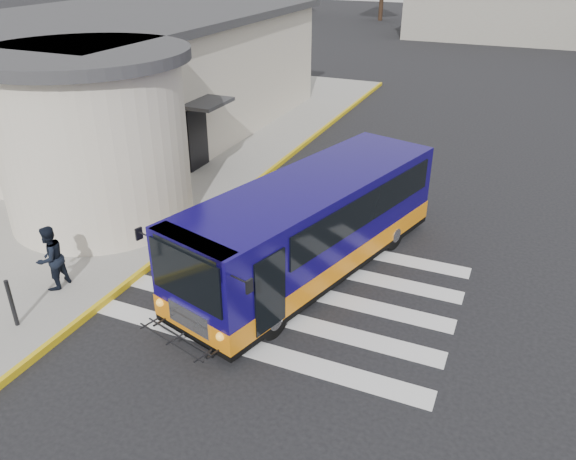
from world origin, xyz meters
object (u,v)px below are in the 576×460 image
at_px(pedestrian_a, 108,213).
at_px(pedestrian_b, 50,258).
at_px(transit_bus, 311,230).
at_px(bollard, 12,303).

xyz_separation_m(pedestrian_a, pedestrian_b, (0.31, -2.41, -0.03)).
relative_size(transit_bus, pedestrian_b, 5.66).
bearing_deg(pedestrian_a, bollard, 163.41).
bearing_deg(transit_bus, bollard, -119.32).
relative_size(pedestrian_a, bollard, 1.47).
height_order(transit_bus, bollard, transit_bus).
bearing_deg(bollard, pedestrian_a, 99.23).
relative_size(pedestrian_b, bollard, 1.42).
distance_m(transit_bus, pedestrian_b, 6.14).
bearing_deg(transit_bus, pedestrian_b, -131.29).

